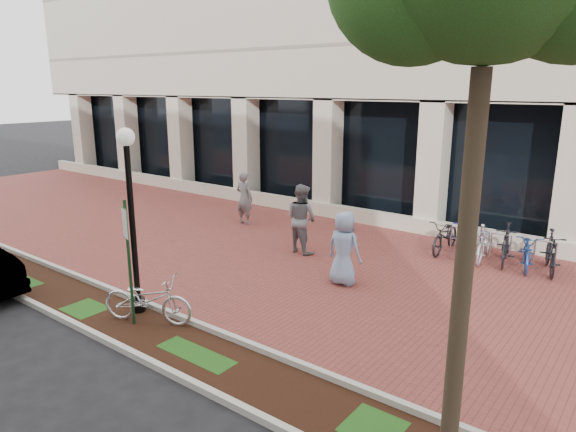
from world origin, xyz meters
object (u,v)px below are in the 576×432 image
Objects in this scene: pedestrian_right at (344,248)px; bollard at (482,239)px; locked_bicycle at (148,299)px; bike_rack_cluster at (494,243)px; parking_sign at (127,247)px; pedestrian_left at (244,198)px; lamppost at (131,211)px; pedestrian_mid at (301,219)px.

bollard is at bearing -113.36° from pedestrian_right.
locked_bicycle is 9.20m from bike_rack_cluster.
parking_sign is at bearing -115.33° from bollard.
pedestrian_right is 4.59m from bike_rack_cluster.
locked_bicycle is 4.66m from pedestrian_right.
bollard is at bearing -49.16° from locked_bicycle.
pedestrian_left is 6.23m from pedestrian_right.
lamppost is at bearing -118.78° from bollard.
lamppost reaches higher than locked_bicycle.
locked_bicycle reaches higher than bollard.
lamppost is at bearing -129.86° from bike_rack_cluster.
lamppost is 2.03× the size of locked_bicycle.
pedestrian_mid is at bearing -21.85° from locked_bicycle.
lamppost is 1.81m from locked_bicycle.
parking_sign is 1.16m from locked_bicycle.
lamppost is 9.49m from bike_rack_cluster.
locked_bicycle is at bearing 74.65° from parking_sign.
parking_sign is at bearing -46.86° from lamppost.
bollard is at bearing 85.33° from parking_sign.
pedestrian_left reaches higher than pedestrian_right.
locked_bicycle is at bearing -18.20° from lamppost.
pedestrian_mid is 2.21× the size of bollard.
locked_bicycle is 1.04× the size of pedestrian_left.
parking_sign is at bearing -126.28° from bike_rack_cluster.
bollard is (7.54, 1.62, -0.46)m from pedestrian_left.
parking_sign is at bearing 119.82° from locked_bicycle.
locked_bicycle is at bearing 64.91° from pedestrian_right.
pedestrian_left is (-2.99, 6.67, -1.28)m from lamppost.
pedestrian_mid reaches higher than locked_bicycle.
locked_bicycle is (0.18, 0.25, -1.12)m from parking_sign.
pedestrian_mid reaches higher than pedestrian_left.
pedestrian_left is at bearing -11.47° from pedestrian_mid.
parking_sign reaches higher than pedestrian_mid.
parking_sign is 0.71× the size of bike_rack_cluster.
parking_sign reaches higher than pedestrian_right.
pedestrian_mid reaches higher than bollard.
parking_sign is 1.40× the size of pedestrian_left.
bollard is (4.13, 8.74, -1.16)m from parking_sign.
pedestrian_mid is at bearing -30.74° from pedestrian_right.
bike_rack_cluster reaches higher than bollard.
lamppost reaches higher than pedestrian_right.
pedestrian_left is at bearing -178.80° from bike_rack_cluster.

